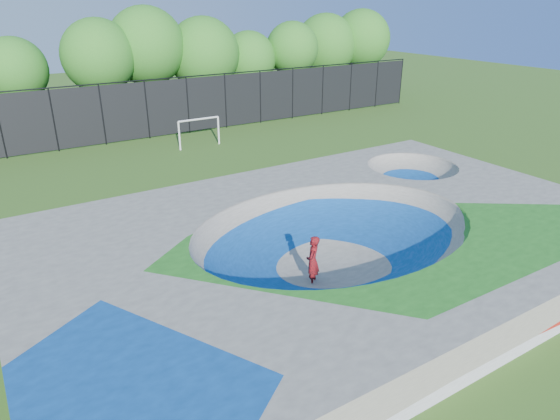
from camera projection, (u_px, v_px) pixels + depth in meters
The scene contains 7 objects.
ground at pixel (334, 261), 18.65m from camera, with size 120.00×120.00×0.00m, color #2F5417.
skate_deck at pixel (335, 243), 18.35m from camera, with size 22.00×14.00×1.50m, color gray.
skater at pixel (313, 261), 16.73m from camera, with size 0.67×0.44×1.83m, color #B80E13.
skateboard at pixel (312, 284), 17.07m from camera, with size 0.78×0.22×0.05m, color black.
soccer_goal at pixel (199, 127), 32.49m from camera, with size 2.89×0.12×1.91m.
fence at pixel (147, 109), 34.20m from camera, with size 48.09×0.09×4.04m.
treeline at pixel (174, 54), 38.97m from camera, with size 53.11×7.51×8.68m.
Camera 1 is at (-10.46, -12.83, 9.02)m, focal length 32.00 mm.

